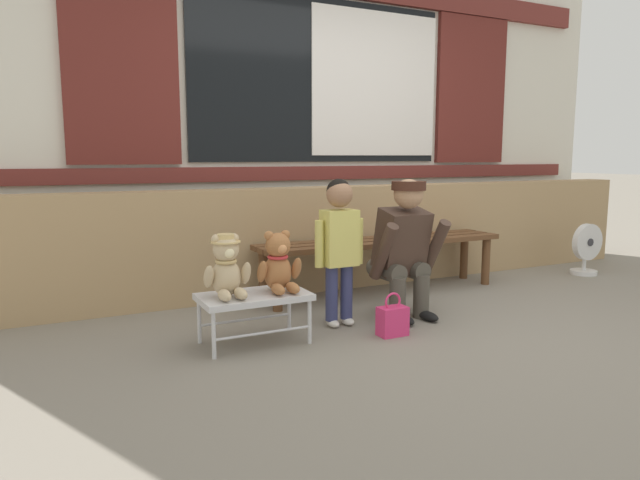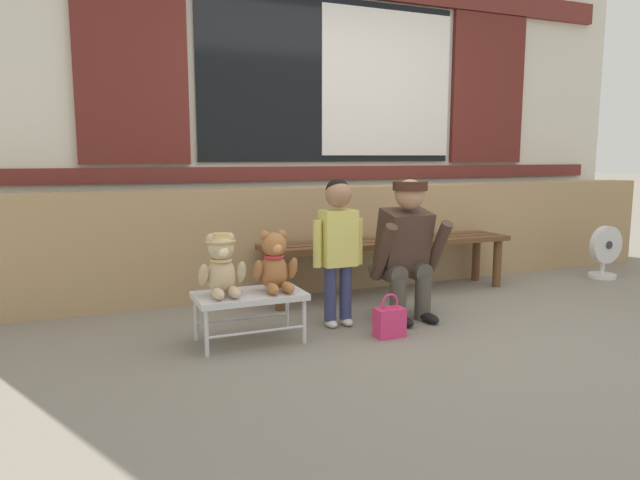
% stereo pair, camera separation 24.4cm
% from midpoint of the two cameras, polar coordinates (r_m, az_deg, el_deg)
% --- Properties ---
extents(ground_plane, '(60.00, 60.00, 0.00)m').
position_cam_midpoint_polar(ground_plane, '(3.79, 14.64, -8.85)').
color(ground_plane, gray).
extents(brick_low_wall, '(6.32, 0.25, 0.85)m').
position_cam_midpoint_polar(brick_low_wall, '(4.88, 4.59, 0.32)').
color(brick_low_wall, tan).
rests_on(brick_low_wall, ground).
extents(shop_facade, '(6.45, 0.26, 3.77)m').
position_cam_midpoint_polar(shop_facade, '(5.35, 2.16, 16.71)').
color(shop_facade, silver).
rests_on(shop_facade, ground).
extents(wooden_bench_long, '(2.10, 0.40, 0.44)m').
position_cam_midpoint_polar(wooden_bench_long, '(4.64, 8.34, -0.79)').
color(wooden_bench_long, brown).
rests_on(wooden_bench_long, ground).
extents(small_display_bench, '(0.64, 0.36, 0.30)m').
position_cam_midpoint_polar(small_display_bench, '(3.43, -4.97, -5.79)').
color(small_display_bench, silver).
rests_on(small_display_bench, ground).
extents(teddy_bear_with_hat, '(0.28, 0.27, 0.36)m').
position_cam_midpoint_polar(teddy_bear_with_hat, '(3.35, -7.64, -2.58)').
color(teddy_bear_with_hat, '#CCB289').
rests_on(teddy_bear_with_hat, small_display_bench).
extents(teddy_bear_plain, '(0.28, 0.26, 0.36)m').
position_cam_midpoint_polar(teddy_bear_plain, '(3.44, -2.49, -2.36)').
color(teddy_bear_plain, '#A86B3D').
rests_on(teddy_bear_plain, small_display_bench).
extents(child_standing, '(0.35, 0.18, 0.96)m').
position_cam_midpoint_polar(child_standing, '(3.69, 3.70, 0.38)').
color(child_standing, navy).
rests_on(child_standing, ground).
extents(adult_crouching, '(0.50, 0.49, 0.95)m').
position_cam_midpoint_polar(adult_crouching, '(3.96, 10.31, -0.84)').
color(adult_crouching, '#4C473D').
rests_on(adult_crouching, ground).
extents(handbag_on_ground, '(0.18, 0.11, 0.27)m').
position_cam_midpoint_polar(handbag_on_ground, '(3.60, 8.84, -7.99)').
color(handbag_on_ground, '#E53370').
rests_on(handbag_on_ground, ground).
extents(floor_fan, '(0.34, 0.24, 0.48)m').
position_cam_midpoint_polar(floor_fan, '(5.86, 27.43, -1.09)').
color(floor_fan, silver).
rests_on(floor_fan, ground).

